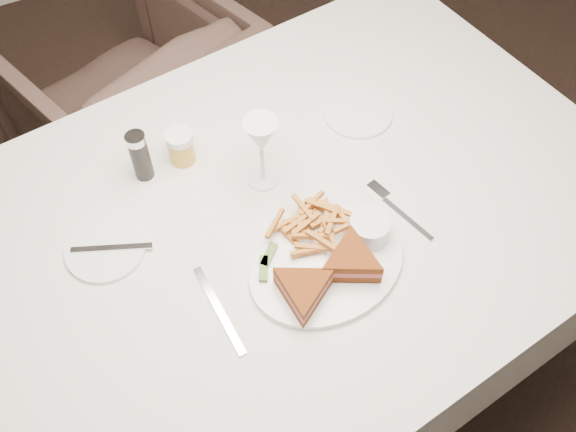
% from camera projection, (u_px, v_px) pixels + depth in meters
% --- Properties ---
extents(table, '(1.62, 1.18, 0.75)m').
position_uv_depth(table, '(279.00, 298.00, 1.63)').
color(table, silver).
rests_on(table, ground).
extents(chair_far, '(0.85, 0.82, 0.70)m').
position_uv_depth(chair_far, '(127.00, 90.00, 2.11)').
color(chair_far, '#44312A').
rests_on(chair_far, ground).
extents(table_setting, '(0.80, 0.56, 0.18)m').
position_uv_depth(table_setting, '(296.00, 225.00, 1.26)').
color(table_setting, white).
rests_on(table_setting, table).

